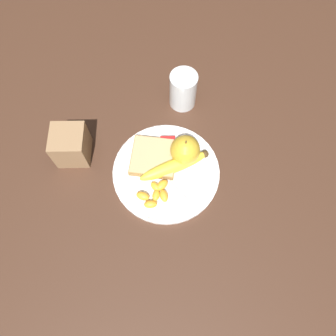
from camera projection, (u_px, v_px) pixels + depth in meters
ground_plane at (168, 173)px, 0.85m from camera, size 3.00×3.00×0.00m
plate at (168, 172)px, 0.84m from camera, size 0.27×0.27×0.01m
juice_glass at (185, 91)px, 0.89m from camera, size 0.07×0.07×0.11m
apple at (187, 150)px, 0.82m from camera, size 0.08×0.08×0.08m
banana at (177, 166)px, 0.82m from camera, size 0.18×0.10×0.04m
bread_slice at (156, 157)px, 0.84m from camera, size 0.13×0.12×0.02m
fork at (163, 175)px, 0.83m from camera, size 0.14×0.15×0.00m
jam_packet at (170, 143)px, 0.86m from camera, size 0.04×0.03×0.02m
orange_segment_0 at (153, 204)px, 0.79m from camera, size 0.03×0.02×0.02m
orange_segment_1 at (145, 196)px, 0.80m from camera, size 0.04×0.03×0.02m
orange_segment_2 at (158, 195)px, 0.80m from camera, size 0.02×0.03×0.02m
orange_segment_3 at (157, 187)px, 0.81m from camera, size 0.03×0.03×0.02m
orange_segment_4 at (166, 196)px, 0.80m from camera, size 0.03×0.04×0.02m
orange_segment_5 at (164, 185)px, 0.81m from camera, size 0.04×0.04×0.02m
condiment_caddy at (73, 145)px, 0.83m from camera, size 0.08×0.08×0.10m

